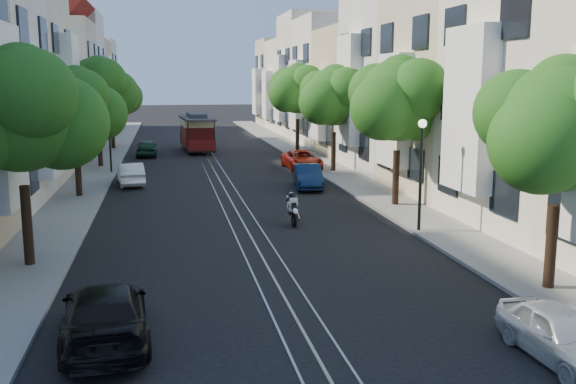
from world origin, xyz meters
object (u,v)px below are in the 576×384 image
parked_car_e_near (561,334)px  parked_car_w_far (146,148)px  parked_car_w_near (105,314)px  tree_e_a (562,131)px  tree_w_a (21,113)px  tree_w_b (76,107)px  tree_e_d (298,90)px  sportbike_rider (292,206)px  lamp_west (109,127)px  cable_car (197,131)px  parked_car_w_mid (131,174)px  parked_car_e_mid (308,176)px  tree_w_c (98,89)px  tree_e_b (400,102)px  tree_w_d (112,93)px  tree_e_c (335,98)px  parked_car_e_far (302,160)px  lamp_east (421,158)px

parked_car_e_near → parked_car_w_far: bearing=102.1°
parked_car_w_near → tree_e_a: bearing=-178.4°
tree_w_a → tree_w_b: tree_w_a is taller
tree_e_d → sportbike_rider: (-5.35, -24.53, -4.16)m
lamp_west → cable_car: (5.80, 11.63, -1.21)m
tree_e_d → sportbike_rider: tree_e_d is taller
parked_car_w_mid → parked_car_e_near: bearing=105.2°
tree_e_d → parked_car_e_mid: size_ratio=1.80×
tree_w_c → sportbike_rider: bearing=-64.0°
tree_e_b → tree_w_c: bearing=132.0°
tree_e_d → parked_car_e_near: tree_e_d is taller
tree_e_d → tree_w_d: bearing=160.9°
tree_e_c → cable_car: bearing=119.6°
tree_w_d → parked_car_e_near: bearing=-74.4°
tree_e_d → parked_car_e_mid: 17.12m
tree_e_b → parked_car_e_mid: bearing=116.8°
sportbike_rider → parked_car_w_mid: (-6.82, 11.01, -0.10)m
tree_w_d → parked_car_e_mid: size_ratio=1.71×
tree_e_d → tree_w_c: bearing=-157.4°
tree_w_d → sportbike_rider: size_ratio=3.42×
tree_w_d → lamp_west: 14.11m
tree_e_a → parked_car_e_far: (-1.66, 24.81, -3.79)m
tree_w_c → cable_car: (6.64, 8.65, -3.43)m
tree_e_a → cable_car: 37.57m
tree_e_b → parked_car_e_mid: (-2.86, 5.66, -4.11)m
lamp_east → parked_car_w_far: lamp_east is taller
parked_car_e_near → parked_car_e_mid: bearing=89.6°
tree_e_c → parked_car_w_far: size_ratio=1.75×
tree_w_a → tree_w_b: (-0.00, 12.00, -0.34)m
lamp_west → sportbike_rider: bearing=-62.2°
tree_e_b → tree_w_d: tree_e_b is taller
parked_car_e_near → tree_w_c: bearing=108.9°
tree_e_a → parked_car_w_far: size_ratio=1.68×
sportbike_rider → parked_car_e_near: 13.78m
lamp_west → sportbike_rider: size_ratio=2.18×
lamp_east → lamp_west: (-12.60, 18.00, 0.00)m
sportbike_rider → cable_car: cable_car is taller
parked_car_e_near → parked_car_e_mid: size_ratio=0.87×
tree_e_d → lamp_west: size_ratio=1.65×
tree_e_b → tree_e_d: tree_e_d is taller
tree_w_b → parked_car_w_mid: size_ratio=1.69×
tree_w_c → lamp_east: (13.44, -20.98, -2.22)m
tree_e_a → parked_car_w_mid: size_ratio=1.69×
cable_car → tree_e_a: bearing=-81.4°
tree_e_a → parked_car_e_far: size_ratio=1.44×
tree_w_a → tree_w_c: bearing=90.0°
tree_e_c → tree_w_d: size_ratio=1.00×
tree_e_b → tree_w_d: 30.60m
tree_w_d → tree_w_b: bearing=-90.0°
parked_car_e_far → parked_car_w_near: (-10.00, -26.08, 0.05)m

